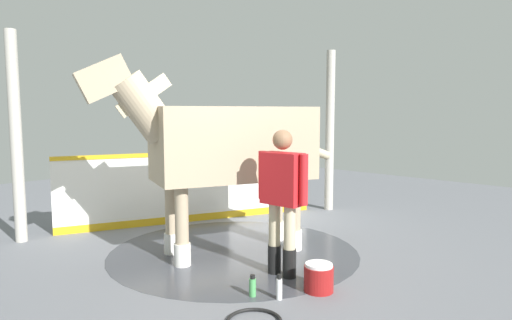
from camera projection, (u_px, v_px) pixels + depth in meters
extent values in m
cube|color=slate|center=(225.00, 246.00, 6.20)|extent=(16.00, 16.00, 0.02)
cylinder|color=#42444C|center=(234.00, 251.00, 5.93)|extent=(3.24, 3.24, 0.00)
cube|color=white|center=(194.00, 188.00, 7.53)|extent=(4.04, 1.67, 1.11)
cube|color=gold|center=(193.00, 153.00, 7.47)|extent=(4.05, 1.70, 0.06)
cube|color=gold|center=(194.00, 217.00, 7.58)|extent=(4.04, 1.68, 0.12)
cylinder|color=#B7B2A8|center=(16.00, 138.00, 6.24)|extent=(0.16, 0.16, 2.94)
cylinder|color=#B7B2A8|center=(330.00, 131.00, 8.34)|extent=(0.16, 0.16, 2.94)
cube|color=tan|center=(233.00, 143.00, 5.78)|extent=(2.20, 1.61, 0.93)
cylinder|color=tan|center=(182.00, 226.00, 5.34)|extent=(0.16, 0.16, 0.96)
cylinder|color=silver|center=(182.00, 254.00, 5.37)|extent=(0.20, 0.20, 0.27)
cylinder|color=tan|center=(171.00, 217.00, 5.80)|extent=(0.16, 0.16, 0.96)
cylinder|color=silver|center=(172.00, 243.00, 5.83)|extent=(0.20, 0.20, 0.27)
cylinder|color=tan|center=(295.00, 214.00, 5.96)|extent=(0.16, 0.16, 0.96)
cylinder|color=silver|center=(294.00, 240.00, 5.99)|extent=(0.20, 0.20, 0.27)
cylinder|color=tan|center=(277.00, 207.00, 6.42)|extent=(0.16, 0.16, 0.96)
cylinder|color=silver|center=(277.00, 231.00, 6.46)|extent=(0.20, 0.20, 0.27)
cylinder|color=tan|center=(144.00, 107.00, 5.27)|extent=(0.88, 0.68, 0.86)
cube|color=#C6B793|center=(144.00, 95.00, 5.26)|extent=(0.63, 0.30, 0.53)
cube|color=tan|center=(104.00, 79.00, 5.06)|extent=(0.71, 0.50, 0.56)
cylinder|color=#C6B793|center=(308.00, 148.00, 6.24)|extent=(0.69, 0.37, 0.35)
cylinder|color=black|center=(274.00, 259.00, 5.12)|extent=(0.15, 0.15, 0.32)
cylinder|color=#C6B793|center=(274.00, 224.00, 5.08)|extent=(0.13, 0.13, 0.49)
cylinder|color=black|center=(289.00, 263.00, 4.98)|extent=(0.15, 0.15, 0.32)
cylinder|color=#C6B793|center=(290.00, 227.00, 4.94)|extent=(0.13, 0.13, 0.49)
cube|color=red|center=(282.00, 179.00, 4.95)|extent=(0.24, 0.48, 0.57)
cylinder|color=red|center=(262.00, 175.00, 5.14)|extent=(0.09, 0.09, 0.54)
cylinder|color=red|center=(304.00, 180.00, 4.77)|extent=(0.09, 0.09, 0.54)
sphere|color=#936B4C|center=(283.00, 140.00, 4.91)|extent=(0.22, 0.22, 0.22)
cylinder|color=maroon|center=(319.00, 279.00, 4.61)|extent=(0.30, 0.30, 0.26)
cylinder|color=white|center=(319.00, 265.00, 4.59)|extent=(0.28, 0.28, 0.03)
cylinder|color=white|center=(279.00, 289.00, 4.40)|extent=(0.06, 0.06, 0.21)
cylinder|color=black|center=(279.00, 277.00, 4.39)|extent=(0.04, 0.04, 0.05)
cylinder|color=#4CA559|center=(253.00, 288.00, 4.48)|extent=(0.07, 0.07, 0.18)
cylinder|color=black|center=(253.00, 277.00, 4.47)|extent=(0.05, 0.05, 0.04)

